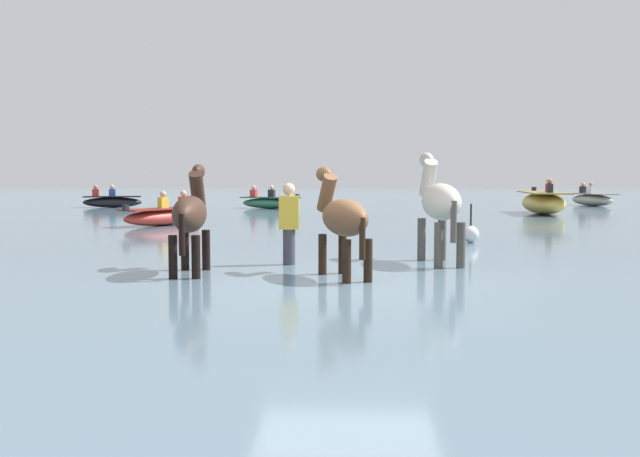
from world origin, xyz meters
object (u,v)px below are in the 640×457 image
object	(u,v)px
boat_distant_east	(112,201)
horse_trailing_pinto	(439,205)
horse_lead_dark_bay	(191,217)
horse_flank_bay	(343,221)
boat_far_offshore	(270,202)
boat_near_starboard	(163,216)
channel_buoy	(471,234)
boat_distant_west	(592,199)
person_wading_mid	(289,230)
boat_near_port	(543,203)

from	to	relation	value
boat_distant_east	horse_trailing_pinto	bearing A→B (deg)	-58.62
horse_lead_dark_bay	horse_flank_bay	bearing A→B (deg)	-8.83
boat_distant_east	boat_far_offshore	bearing A→B (deg)	-5.97
boat_near_starboard	channel_buoy	bearing A→B (deg)	-31.67
horse_flank_bay	boat_far_offshore	xyz separation A→B (m)	(-3.04, 19.60, -0.57)
horse_flank_bay	boat_distant_west	world-z (taller)	horse_flank_bay
horse_trailing_pinto	person_wading_mid	size ratio (longest dim) A/B	1.32
channel_buoy	boat_near_port	bearing A→B (deg)	68.09
boat_near_starboard	boat_distant_west	size ratio (longest dim) A/B	1.01
boat_near_port	channel_buoy	size ratio (longest dim) A/B	4.52
horse_lead_dark_bay	boat_distant_west	bearing A→B (deg)	59.39
horse_flank_bay	boat_far_offshore	bearing A→B (deg)	98.82
boat_near_starboard	boat_far_offshore	bearing A→B (deg)	77.79
horse_lead_dark_bay	person_wading_mid	xyz separation A→B (m)	(1.38, 1.11, -0.28)
horse_lead_dark_bay	person_wading_mid	world-z (taller)	horse_lead_dark_bay
horse_trailing_pinto	boat_distant_east	size ratio (longest dim) A/B	0.85
boat_far_offshore	boat_distant_east	xyz separation A→B (m)	(-6.72, 0.70, 0.00)
boat_near_starboard	horse_lead_dark_bay	bearing A→B (deg)	-73.86
horse_trailing_pinto	channel_buoy	size ratio (longest dim) A/B	2.60
boat_far_offshore	boat_near_starboard	bearing A→B (deg)	-102.21
boat_near_starboard	boat_distant_east	size ratio (longest dim) A/B	1.04
horse_flank_bay	boat_near_port	xyz separation A→B (m)	(7.07, 16.17, -0.42)
horse_lead_dark_bay	channel_buoy	bearing A→B (deg)	45.08
boat_distant_east	boat_near_port	xyz separation A→B (m)	(16.83, -4.13, 0.14)
horse_lead_dark_bay	horse_trailing_pinto	bearing A→B (deg)	19.35
horse_lead_dark_bay	boat_far_offshore	xyz separation A→B (m)	(-0.78, 19.25, -0.59)
person_wading_mid	horse_trailing_pinto	bearing A→B (deg)	5.53
horse_lead_dark_bay	horse_trailing_pinto	world-z (taller)	horse_trailing_pinto
boat_distant_east	boat_near_port	bearing A→B (deg)	-13.80
horse_lead_dark_bay	horse_flank_bay	size ratio (longest dim) A/B	1.02
horse_flank_bay	person_wading_mid	size ratio (longest dim) A/B	1.16
boat_near_port	channel_buoy	distance (m)	11.69
horse_flank_bay	channel_buoy	xyz separation A→B (m)	(2.71, 5.33, -0.63)
boat_near_starboard	person_wading_mid	size ratio (longest dim) A/B	1.61
horse_flank_bay	person_wading_mid	xyz separation A→B (m)	(-0.88, 1.46, -0.25)
horse_trailing_pinto	boat_near_port	size ratio (longest dim) A/B	0.58
person_wading_mid	channel_buoy	size ratio (longest dim) A/B	1.97
horse_trailing_pinto	horse_flank_bay	world-z (taller)	horse_trailing_pinto
horse_trailing_pinto	boat_far_offshore	size ratio (longest dim) A/B	0.81
horse_lead_dark_bay	horse_trailing_pinto	xyz separation A→B (m)	(3.84, 1.35, 0.13)
boat_far_offshore	boat_near_starboard	distance (m)	9.69
boat_near_starboard	person_wading_mid	bearing A→B (deg)	-64.11
horse_flank_bay	boat_near_starboard	distance (m)	11.36
boat_near_port	person_wading_mid	xyz separation A→B (m)	(-7.95, -14.71, 0.17)
boat_far_offshore	channel_buoy	world-z (taller)	boat_far_offshore
horse_lead_dark_bay	horse_flank_bay	world-z (taller)	horse_lead_dark_bay
boat_far_offshore	channel_buoy	xyz separation A→B (m)	(5.75, -14.28, -0.07)
horse_lead_dark_bay	boat_near_port	xyz separation A→B (m)	(9.33, 15.82, -0.45)
horse_trailing_pinto	horse_flank_bay	xyz separation A→B (m)	(-1.59, -1.70, -0.15)
horse_trailing_pinto	boat_distant_east	xyz separation A→B (m)	(-11.35, 18.61, -0.72)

